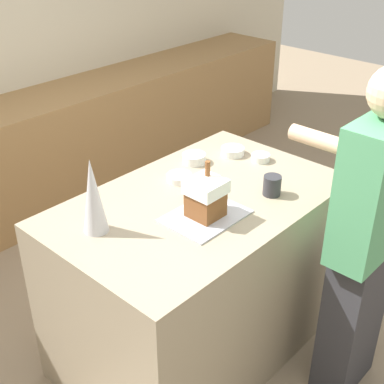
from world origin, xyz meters
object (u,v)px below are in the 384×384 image
Objects in this scene: baking_tray at (205,216)px; candy_bowl_behind_tray at (194,158)px; decorative_tree at (93,196)px; candy_bowl_near_tray_right at (233,151)px; gingerbread_house at (206,197)px; mug at (272,185)px; candy_bowl_far_right at (261,157)px; person at (365,241)px; candy_bowl_far_left at (179,177)px.

baking_tray is 0.56m from candy_bowl_behind_tray.
candy_bowl_near_tray_right is (1.01, 0.05, -0.15)m from decorative_tree.
gingerbread_house is 0.69m from candy_bowl_near_tray_right.
mug reaches higher than candy_bowl_near_tray_right.
baking_tray is 0.69m from candy_bowl_near_tray_right.
candy_bowl_far_right is at bearing 14.11° from baking_tray.
person reaches higher than gingerbread_house.
mug is (0.21, -0.43, 0.03)m from candy_bowl_far_left.
gingerbread_house is 1.95× the size of candy_bowl_far_left.
gingerbread_house is 0.38m from candy_bowl_far_left.
baking_tray is 0.39m from mug.
person reaches higher than candy_bowl_far_left.
baking_tray is 0.67m from candy_bowl_far_right.
candy_bowl_near_tray_right reaches higher than candy_bowl_far_left.
candy_bowl_far_right is at bearing -6.28° from decorative_tree.
candy_bowl_far_left is 0.08× the size of person.
decorative_tree reaches higher than gingerbread_house.
candy_bowl_near_tray_right reaches higher than candy_bowl_far_right.
decorative_tree is 2.64× the size of candy_bowl_near_tray_right.
person reaches higher than decorative_tree.
candy_bowl_near_tray_right is at bearing -0.73° from candy_bowl_far_left.
decorative_tree is at bearing 145.92° from gingerbread_house.
mug is (0.79, -0.38, -0.12)m from decorative_tree.
decorative_tree reaches higher than candy_bowl_far_right.
mug is (-0.00, -0.52, 0.02)m from candy_bowl_behind_tray.
baking_tray is at bearing -147.62° from gingerbread_house.
baking_tray is 2.85× the size of candy_bowl_behind_tray.
gingerbread_house is 0.67m from candy_bowl_far_right.
baking_tray is at bearing 164.79° from mug.
candy_bowl_far_left is at bearing 179.27° from candy_bowl_near_tray_right.
mug reaches higher than candy_bowl_behind_tray.
gingerbread_house is at bearing -34.08° from decorative_tree.
person is (0.44, -0.59, -0.19)m from gingerbread_house.
gingerbread_house is 2.52× the size of mug.
mug reaches higher than baking_tray.
candy_bowl_far_right is at bearing 14.10° from gingerbread_house.
baking_tray is 2.87× the size of candy_bowl_far_left.
decorative_tree is 3.41× the size of candy_bowl_far_right.
person is at bearing -53.32° from baking_tray.
person is (0.27, -0.92, -0.10)m from candy_bowl_far_left.
candy_bowl_far_right is (0.65, 0.16, 0.02)m from baking_tray.
person reaches higher than candy_bowl_behind_tray.
decorative_tree is 1.24m from person.
baking_tray is 1.47× the size of gingerbread_house.
decorative_tree is at bearing 173.72° from candy_bowl_far_right.
candy_bowl_near_tray_right is at bearing 104.87° from candy_bowl_far_right.
candy_bowl_behind_tray is at bearing 89.82° from mug.
baking_tray is 0.10m from gingerbread_house.
candy_bowl_far_left is (0.17, 0.33, -0.09)m from gingerbread_house.
candy_bowl_far_right is 0.06× the size of person.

